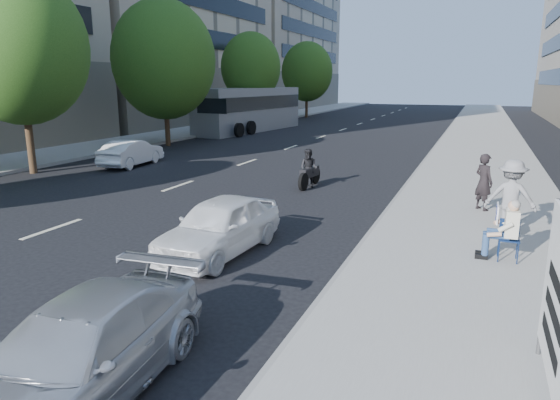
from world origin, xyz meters
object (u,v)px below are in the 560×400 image
at_px(seated_protester, 504,226).
at_px(bus, 250,110).
at_px(parked_sedan, 79,353).
at_px(white_sedan_near, 219,226).
at_px(white_sedan_mid, 131,153).
at_px(pedestrian_woman, 484,182).
at_px(motorcycle, 309,170).
at_px(jogger, 511,197).

distance_m(seated_protester, bus, 30.32).
relative_size(parked_sedan, white_sedan_near, 1.11).
bearing_deg(white_sedan_mid, pedestrian_woman, 162.48).
bearing_deg(parked_sedan, white_sedan_near, 96.49).
bearing_deg(bus, motorcycle, -52.87).
xyz_separation_m(white_sedan_near, white_sedan_mid, (-9.54, 9.14, -0.03)).
xyz_separation_m(white_sedan_mid, bus, (-1.97, 17.11, 1.03)).
bearing_deg(white_sedan_near, pedestrian_woman, 50.50).
relative_size(motorcycle, bus, 0.17).
bearing_deg(white_sedan_mid, seated_protester, 148.62).
xyz_separation_m(white_sedan_mid, motorcycle, (9.13, -1.54, 0.03)).
height_order(parked_sedan, bus, bus).
height_order(white_sedan_near, motorcycle, motorcycle).
bearing_deg(pedestrian_woman, white_sedan_mid, 32.36).
distance_m(white_sedan_near, motorcycle, 7.61).
height_order(pedestrian_woman, white_sedan_near, pedestrian_woman).
relative_size(jogger, motorcycle, 0.90).
relative_size(white_sedan_near, motorcycle, 1.83).
xyz_separation_m(pedestrian_woman, white_sedan_mid, (-15.05, 3.35, -0.37)).
relative_size(jogger, white_sedan_mid, 0.50).
relative_size(seated_protester, pedestrian_woman, 0.79).
height_order(seated_protester, parked_sedan, seated_protester).
xyz_separation_m(parked_sedan, white_sedan_mid, (-10.53, 14.51, 0.00)).
bearing_deg(pedestrian_woman, seated_protester, 140.38).
distance_m(motorcycle, bus, 21.73).
bearing_deg(parked_sedan, pedestrian_woman, 64.01).
bearing_deg(seated_protester, jogger, 84.72).
height_order(jogger, pedestrian_woman, jogger).
height_order(seated_protester, white_sedan_near, seated_protester).
relative_size(pedestrian_woman, bus, 0.13).
bearing_deg(seated_protester, bus, 125.12).
bearing_deg(white_sedan_near, bus, 117.79).
distance_m(pedestrian_woman, white_sedan_near, 8.00).
height_order(pedestrian_woman, bus, bus).
relative_size(pedestrian_woman, white_sedan_near, 0.44).
bearing_deg(white_sedan_near, white_sedan_mid, 140.35).
bearing_deg(parked_sedan, bus, 107.65).
distance_m(white_sedan_near, bus, 28.68).
xyz_separation_m(pedestrian_woman, bus, (-17.02, 20.46, 0.66)).
bearing_deg(bus, jogger, -45.77).
height_order(jogger, white_sedan_mid, jogger).
relative_size(seated_protester, bus, 0.11).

